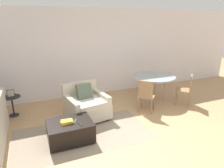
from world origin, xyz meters
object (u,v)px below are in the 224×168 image
object	(u,v)px
ottoman	(70,130)
dining_chair_near_right	(187,88)
picture_frame	(11,93)
dining_table	(154,78)
armchair	(86,105)
book_stack	(67,122)
side_table	(12,102)
tv_remote_secondary	(75,121)
dining_chair_near_left	(146,94)
tv_remote_primary	(81,124)

from	to	relation	value
ottoman	dining_chair_near_right	distance (m)	3.57
picture_frame	dining_table	world-z (taller)	dining_table
armchair	book_stack	world-z (taller)	armchair
side_table	dining_chair_near_right	distance (m)	4.79
tv_remote_secondary	dining_chair_near_left	bearing A→B (deg)	16.08
tv_remote_primary	dining_chair_near_left	size ratio (longest dim) A/B	0.17
armchair	dining_table	xyz separation A→B (m)	(2.24, 0.37, 0.36)
ottoman	book_stack	world-z (taller)	book_stack
ottoman	picture_frame	distance (m)	2.08
dining_table	dining_chair_near_right	world-z (taller)	dining_chair_near_right
ottoman	dining_chair_near_left	world-z (taller)	dining_chair_near_left
tv_remote_primary	ottoman	bearing A→B (deg)	134.53
tv_remote_secondary	dining_chair_near_left	xyz separation A→B (m)	(2.04, 0.59, 0.09)
armchair	tv_remote_secondary	xyz separation A→B (m)	(-0.47, -0.89, 0.08)
book_stack	tv_remote_secondary	distance (m)	0.17
picture_frame	dining_chair_near_left	world-z (taller)	dining_chair_near_left
book_stack	armchair	bearing A→B (deg)	54.54
ottoman	dining_chair_near_left	xyz separation A→B (m)	(2.15, 0.57, 0.29)
armchair	tv_remote_secondary	bearing A→B (deg)	-117.98
tv_remote_primary	dining_chair_near_left	distance (m)	2.11
tv_remote_primary	dining_table	size ratio (longest dim) A/B	0.12
ottoman	dining_chair_near_right	world-z (taller)	dining_chair_near_right
side_table	dining_chair_near_left	xyz separation A→B (m)	(3.29, -1.12, 0.14)
book_stack	dining_chair_near_right	distance (m)	3.62
book_stack	side_table	size ratio (longest dim) A/B	0.48
book_stack	picture_frame	size ratio (longest dim) A/B	1.38
side_table	tv_remote_secondary	bearing A→B (deg)	-53.83
tv_remote_secondary	dining_table	bearing A→B (deg)	25.02
armchair	side_table	xyz separation A→B (m)	(-1.73, 0.82, 0.03)
armchair	ottoman	xyz separation A→B (m)	(-0.59, -0.88, -0.11)
book_stack	picture_frame	distance (m)	2.04
ottoman	side_table	bearing A→B (deg)	123.86
dining_chair_near_left	armchair	bearing A→B (deg)	168.86
armchair	dining_table	bearing A→B (deg)	9.48
side_table	picture_frame	xyz separation A→B (m)	(-0.00, -0.00, 0.25)
armchair	side_table	size ratio (longest dim) A/B	2.07
picture_frame	dining_chair_near_left	size ratio (longest dim) A/B	0.20
picture_frame	dining_chair_near_right	world-z (taller)	dining_chair_near_right
tv_remote_secondary	side_table	bearing A→B (deg)	126.17
tv_remote_secondary	dining_table	distance (m)	3.01
book_stack	tv_remote_primary	world-z (taller)	book_stack
tv_remote_primary	dining_chair_near_right	bearing A→B (deg)	12.82
tv_remote_secondary	picture_frame	distance (m)	2.13
dining_chair_near_right	dining_table	bearing A→B (deg)	135.00
armchair	tv_remote_primary	size ratio (longest dim) A/B	7.27
tv_remote_secondary	picture_frame	bearing A→B (deg)	126.17
dining_table	dining_chair_near_left	bearing A→B (deg)	-135.00
tv_remote_primary	dining_table	bearing A→B (deg)	28.53
tv_remote_primary	tv_remote_secondary	bearing A→B (deg)	112.14
ottoman	dining_chair_near_left	size ratio (longest dim) A/B	0.99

